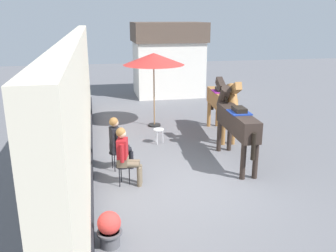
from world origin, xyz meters
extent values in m
plane|color=slate|center=(0.00, 3.00, 0.00)|extent=(40.00, 40.00, 0.00)
cube|color=beige|center=(-2.55, 1.50, 1.70)|extent=(0.30, 14.00, 3.40)
cube|color=black|center=(-2.53, 1.50, 0.18)|extent=(0.34, 14.00, 0.36)
cube|color=silver|center=(1.40, 9.98, 1.30)|extent=(3.20, 2.40, 2.60)
cube|color=brown|center=(1.40, 9.98, 3.05)|extent=(3.40, 2.60, 0.90)
cylinder|color=black|center=(-1.67, 0.19, 0.46)|extent=(0.34, 0.34, 0.03)
cylinder|color=black|center=(-1.53, 0.16, 0.22)|extent=(0.02, 0.02, 0.45)
cylinder|color=black|center=(-1.71, 0.32, 0.22)|extent=(0.02, 0.02, 0.45)
cylinder|color=black|center=(-1.76, 0.09, 0.22)|extent=(0.02, 0.02, 0.45)
cube|color=brown|center=(-1.67, 0.19, 0.58)|extent=(0.31, 0.37, 0.20)
cube|color=maroon|center=(-1.67, 0.19, 0.90)|extent=(0.29, 0.38, 0.44)
sphere|color=tan|center=(-1.67, 0.19, 1.25)|extent=(0.20, 0.20, 0.20)
sphere|color=olive|center=(-1.69, 0.19, 1.28)|extent=(0.22, 0.22, 0.22)
cylinder|color=brown|center=(-1.46, 0.22, 0.53)|extent=(0.40, 0.21, 0.13)
cylinder|color=brown|center=(-1.28, 0.18, 0.23)|extent=(0.11, 0.11, 0.46)
cylinder|color=brown|center=(-1.50, 0.07, 0.53)|extent=(0.40, 0.21, 0.13)
cylinder|color=brown|center=(-1.31, 0.02, 0.23)|extent=(0.11, 0.11, 0.46)
cylinder|color=maroon|center=(-1.60, 0.38, 0.85)|extent=(0.09, 0.09, 0.42)
cylinder|color=maroon|center=(-1.69, -0.01, 0.85)|extent=(0.09, 0.09, 0.42)
cylinder|color=black|center=(-1.77, 1.09, 0.46)|extent=(0.34, 0.34, 0.03)
cylinder|color=black|center=(-1.63, 1.12, 0.22)|extent=(0.02, 0.02, 0.45)
cylinder|color=black|center=(-1.86, 1.19, 0.22)|extent=(0.02, 0.02, 0.45)
cylinder|color=black|center=(-1.82, 0.96, 0.22)|extent=(0.02, 0.02, 0.45)
cube|color=black|center=(-1.77, 1.09, 0.58)|extent=(0.30, 0.36, 0.20)
cube|color=black|center=(-1.77, 1.09, 0.90)|extent=(0.28, 0.38, 0.44)
sphere|color=tan|center=(-1.77, 1.09, 1.25)|extent=(0.20, 0.20, 0.20)
sphere|color=olive|center=(-1.79, 1.09, 1.28)|extent=(0.22, 0.22, 0.22)
cylinder|color=black|center=(-1.60, 1.21, 0.53)|extent=(0.40, 0.20, 0.13)
cylinder|color=black|center=(-1.41, 1.24, 0.23)|extent=(0.11, 0.11, 0.46)
cylinder|color=black|center=(-1.57, 1.05, 0.53)|extent=(0.40, 0.20, 0.13)
cylinder|color=black|center=(-1.38, 1.09, 0.23)|extent=(0.11, 0.11, 0.46)
cylinder|color=black|center=(-1.79, 1.29, 0.85)|extent=(0.09, 0.09, 0.42)
cylinder|color=black|center=(-1.71, 0.90, 0.85)|extent=(0.09, 0.09, 0.42)
cube|color=#2D231E|center=(1.36, 0.87, 1.16)|extent=(0.53, 2.22, 0.52)
cylinder|color=#2D231E|center=(1.24, 1.85, 0.45)|extent=(0.13, 0.13, 0.90)
cylinder|color=#2D231E|center=(1.55, 1.84, 0.45)|extent=(0.13, 0.13, 0.90)
cylinder|color=#2D231E|center=(1.16, -0.08, 0.45)|extent=(0.13, 0.13, 0.90)
cylinder|color=#2D231E|center=(1.47, -0.10, 0.45)|extent=(0.13, 0.13, 0.90)
cylinder|color=#2D231E|center=(1.41, 2.07, 1.55)|extent=(0.31, 0.64, 0.73)
cube|color=#2D231E|center=(1.42, 2.41, 1.86)|extent=(0.20, 0.53, 0.40)
cube|color=black|center=(1.41, 2.05, 1.69)|extent=(0.07, 0.63, 0.48)
cylinder|color=black|center=(1.31, -0.27, 0.89)|extent=(0.10, 0.10, 0.65)
cube|color=navy|center=(1.35, 0.77, 1.44)|extent=(0.52, 0.62, 0.03)
cube|color=black|center=(1.35, 0.77, 1.51)|extent=(0.30, 0.45, 0.12)
cube|color=#9E6B38|center=(1.79, 3.32, 1.16)|extent=(0.62, 2.23, 0.52)
cylinder|color=#9E6B38|center=(1.86, 2.33, 0.45)|extent=(0.13, 0.13, 0.90)
cylinder|color=#9E6B38|center=(1.55, 2.35, 0.45)|extent=(0.13, 0.13, 0.90)
cylinder|color=#9E6B38|center=(2.02, 4.26, 0.45)|extent=(0.13, 0.13, 0.90)
cylinder|color=#9E6B38|center=(1.71, 4.29, 0.45)|extent=(0.13, 0.13, 0.90)
cylinder|color=#9E6B38|center=(1.69, 2.12, 1.55)|extent=(0.33, 0.65, 0.73)
cube|color=#9E6B38|center=(1.66, 1.78, 1.86)|extent=(0.22, 0.54, 0.40)
cube|color=black|center=(1.69, 2.14, 1.69)|extent=(0.09, 0.63, 0.48)
cylinder|color=black|center=(1.88, 4.45, 0.89)|extent=(0.11, 0.11, 0.65)
cube|color=#8C1E8C|center=(1.80, 3.42, 1.44)|extent=(0.55, 0.64, 0.03)
cube|color=black|center=(1.80, 3.42, 1.51)|extent=(0.32, 0.46, 0.12)
cylinder|color=#4C4C51|center=(-2.10, -2.14, 0.14)|extent=(0.34, 0.34, 0.28)
cylinder|color=#4C4C51|center=(-2.10, -2.14, 0.26)|extent=(0.43, 0.43, 0.04)
sphere|color=red|center=(-2.10, -2.14, 0.44)|extent=(0.40, 0.40, 0.40)
cylinder|color=black|center=(-0.18, 4.72, 0.03)|extent=(0.44, 0.44, 0.06)
cylinder|color=olive|center=(-0.18, 4.72, 1.10)|extent=(0.04, 0.04, 2.20)
cone|color=red|center=(-0.18, 4.72, 2.38)|extent=(2.10, 2.10, 0.40)
cylinder|color=white|center=(-0.36, 2.85, 0.45)|extent=(0.32, 0.32, 0.03)
cylinder|color=silver|center=(-0.23, 2.85, 0.22)|extent=(0.02, 0.02, 0.43)
cylinder|color=silver|center=(-0.42, 2.97, 0.22)|extent=(0.02, 0.02, 0.43)
cylinder|color=silver|center=(-0.42, 2.74, 0.22)|extent=(0.02, 0.02, 0.43)
camera|label=1|loc=(-2.20, -7.60, 3.77)|focal=38.87mm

